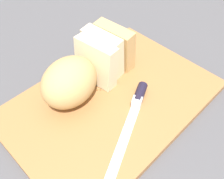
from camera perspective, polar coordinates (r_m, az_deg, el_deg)
ground_plane at (r=0.57m, az=-0.00°, el=-3.27°), size 3.00×3.00×0.00m
cutting_board at (r=0.56m, az=-0.00°, el=-2.68°), size 0.45×0.31×0.02m
bread_loaf at (r=0.54m, az=-6.05°, el=4.55°), size 0.24×0.12×0.10m
bread_knife at (r=0.52m, az=4.99°, el=-4.69°), size 0.27×0.14×0.02m
crumb_near_knife at (r=0.55m, az=6.23°, el=-1.71°), size 0.01×0.01×0.01m
crumb_near_loaf at (r=0.57m, az=-3.37°, el=-0.01°), size 0.00×0.00×0.00m
crumb_stray_left at (r=0.56m, az=-5.24°, el=-0.64°), size 0.00×0.00×0.00m
crumb_stray_right at (r=0.57m, az=-2.37°, el=0.22°), size 0.00×0.00×0.00m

